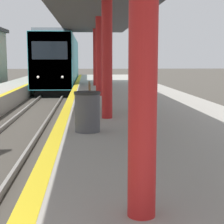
% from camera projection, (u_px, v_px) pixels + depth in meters
% --- Properties ---
extents(train, '(2.83, 18.12, 4.57)m').
position_uv_depth(train, '(60.00, 62.00, 32.75)').
color(train, black).
rests_on(train, ground).
extents(station_canopy, '(4.08, 27.11, 3.80)m').
position_uv_depth(station_canopy, '(102.00, 6.00, 13.59)').
color(station_canopy, red).
rests_on(station_canopy, platform_right).
extents(trash_bin, '(0.61, 0.61, 0.94)m').
position_uv_depth(trash_bin, '(87.00, 112.00, 8.67)').
color(trash_bin, '#4C4C51').
rests_on(trash_bin, platform_right).
extents(bench, '(0.44, 1.70, 0.92)m').
position_uv_depth(bench, '(86.00, 96.00, 12.09)').
color(bench, brown).
rests_on(bench, platform_right).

